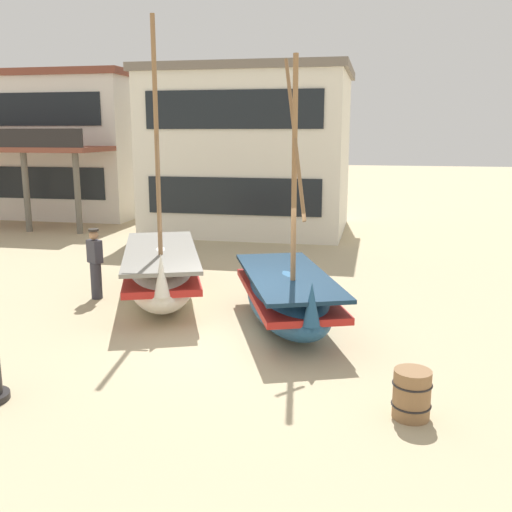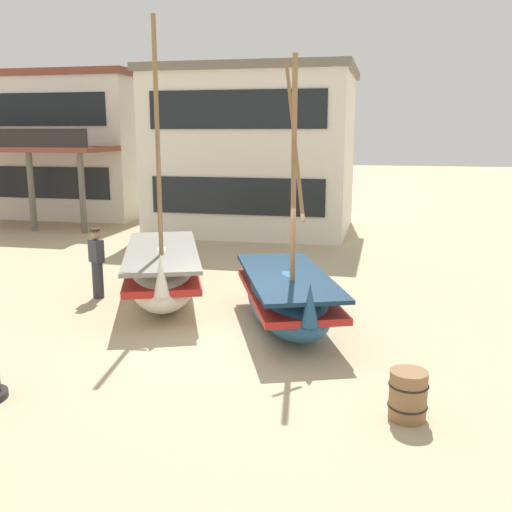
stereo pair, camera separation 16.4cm
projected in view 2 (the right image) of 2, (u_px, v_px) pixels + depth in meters
The scene contains 7 objects.
ground_plane at pixel (245, 337), 11.36m from camera, with size 120.00×120.00×0.00m, color tan.
fishing_boat_near_left at pixel (287, 297), 11.90m from camera, with size 2.91×4.43×5.30m.
fishing_boat_centre_large at pixel (162, 271), 13.72m from camera, with size 3.24×5.10×6.29m.
fisherman_by_hull at pixel (97, 264), 13.85m from camera, with size 0.42×0.37×1.68m.
wooden_barrel at pixel (408, 395), 8.05m from camera, with size 0.56×0.56×0.70m.
harbor_building_main at pixel (254, 151), 23.18m from camera, with size 7.84×5.90×6.31m.
harbor_building_annex at pixel (72, 145), 27.94m from camera, with size 7.99×8.72×6.54m.
Camera 2 is at (2.53, -10.48, 3.92)m, focal length 40.92 mm.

